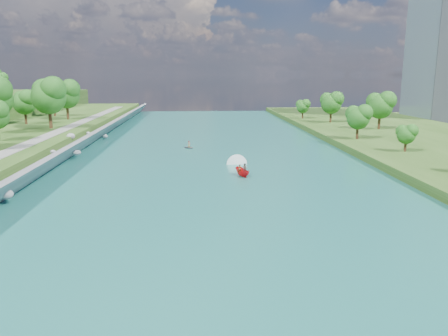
{
  "coord_description": "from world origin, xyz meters",
  "views": [
    {
      "loc": [
        -2.49,
        -50.62,
        15.47
      ],
      "look_at": [
        1.19,
        9.97,
        2.5
      ],
      "focal_mm": 35.0,
      "sensor_mm": 36.0,
      "label": 1
    }
  ],
  "objects": [
    {
      "name": "motorboat",
      "position": [
        4.31,
        16.93,
        0.69
      ],
      "size": [
        3.6,
        18.78,
        1.92
      ],
      "rotation": [
        0.0,
        0.0,
        3.46
      ],
      "color": "red",
      "rests_on": "river_water"
    },
    {
      "name": "trees_east",
      "position": [
        38.48,
        30.03,
        6.4
      ],
      "size": [
        18.9,
        135.57,
        11.48
      ],
      "color": "#1B5115",
      "rests_on": "berm_east"
    },
    {
      "name": "riprap_bank",
      "position": [
        -25.86,
        19.33,
        1.81
      ],
      "size": [
        4.49,
        236.0,
        4.36
      ],
      "color": "slate",
      "rests_on": "ground"
    },
    {
      "name": "river_water",
      "position": [
        0.0,
        20.0,
        0.05
      ],
      "size": [
        55.0,
        240.0,
        0.1
      ],
      "primitive_type": "cube",
      "color": "#175958",
      "rests_on": "ground"
    },
    {
      "name": "riverside_path",
      "position": [
        -32.5,
        20.0,
        3.55
      ],
      "size": [
        3.0,
        200.0,
        0.1
      ],
      "primitive_type": "cube",
      "color": "gray",
      "rests_on": "berm_west"
    },
    {
      "name": "ground",
      "position": [
        0.0,
        0.0,
        0.0
      ],
      "size": [
        260.0,
        260.0,
        0.0
      ],
      "primitive_type": "plane",
      "color": "#2D5119",
      "rests_on": "ground"
    },
    {
      "name": "raft",
      "position": [
        -4.38,
        41.84,
        0.45
      ],
      "size": [
        2.97,
        3.04,
        1.6
      ],
      "rotation": [
        0.0,
        0.0,
        0.71
      ],
      "color": "gray",
      "rests_on": "river_water"
    }
  ]
}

